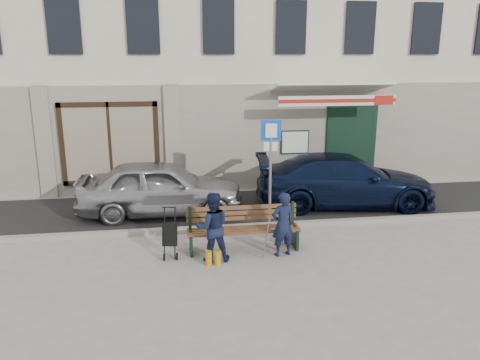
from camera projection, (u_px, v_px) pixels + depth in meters
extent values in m
plane|color=#9E9991|center=(245.00, 256.00, 9.71)|extent=(80.00, 80.00, 0.00)
cube|color=#282828|center=(227.00, 209.00, 12.67)|extent=(60.00, 3.20, 0.01)
cube|color=#9E9384|center=(235.00, 227.00, 11.13)|extent=(60.00, 0.18, 0.12)
cube|color=beige|center=(208.00, 27.00, 16.54)|extent=(20.00, 7.00, 10.00)
cube|color=#9E9384|center=(220.00, 139.00, 14.04)|extent=(20.00, 0.12, 3.20)
cube|color=maroon|center=(111.00, 143.00, 13.66)|extent=(2.50, 0.12, 2.00)
cube|color=black|center=(351.00, 145.00, 14.61)|extent=(1.60, 0.10, 2.60)
cube|color=black|center=(345.00, 146.00, 15.09)|extent=(1.25, 0.90, 2.40)
cube|color=white|center=(295.00, 142.00, 14.29)|extent=(0.80, 0.03, 0.65)
cube|color=white|center=(328.00, 88.00, 13.78)|extent=(3.40, 1.72, 0.42)
cube|color=white|center=(338.00, 101.00, 13.04)|extent=(3.40, 0.05, 0.28)
cube|color=#AD1F15|center=(338.00, 101.00, 13.01)|extent=(3.40, 0.02, 0.10)
imported|color=#A7A7AB|center=(161.00, 187.00, 12.09)|extent=(4.26, 1.78, 1.44)
imported|color=black|center=(345.00, 180.00, 12.82)|extent=(5.05, 2.50, 1.41)
cylinder|color=gray|center=(270.00, 176.00, 11.13)|extent=(0.07, 0.07, 2.48)
cube|color=#0D4DB7|center=(271.00, 130.00, 10.85)|extent=(0.48, 0.09, 0.48)
cube|color=white|center=(271.00, 131.00, 10.82)|extent=(0.27, 0.05, 0.32)
cube|color=white|center=(271.00, 147.00, 10.95)|extent=(0.33, 0.07, 0.21)
cube|color=brown|center=(244.00, 230.00, 9.89)|extent=(2.40, 0.50, 0.04)
cube|color=brown|center=(242.00, 213.00, 10.09)|extent=(2.40, 0.10, 0.36)
cube|color=black|center=(191.00, 243.00, 9.80)|extent=(0.06, 0.50, 0.45)
cube|color=black|center=(295.00, 237.00, 10.11)|extent=(0.06, 0.50, 0.45)
cube|color=white|center=(279.00, 228.00, 9.90)|extent=(0.34, 0.25, 0.11)
cylinder|color=gray|center=(266.00, 239.00, 9.29)|extent=(0.07, 0.34, 0.96)
cylinder|color=#C18213|center=(209.00, 258.00, 9.24)|extent=(0.13, 0.13, 0.30)
cylinder|color=#C18213|center=(218.00, 258.00, 9.26)|extent=(0.13, 0.13, 0.30)
imported|color=#131834|center=(283.00, 224.00, 9.57)|extent=(0.56, 0.43, 1.36)
imported|color=#141A39|center=(212.00, 227.00, 9.32)|extent=(0.72, 0.57, 1.43)
cylinder|color=black|center=(164.00, 257.00, 9.47)|extent=(0.05, 0.15, 0.15)
cylinder|color=black|center=(177.00, 256.00, 9.50)|extent=(0.05, 0.15, 0.15)
cube|color=black|center=(170.00, 234.00, 9.58)|extent=(0.33, 0.30, 0.50)
cylinder|color=black|center=(169.00, 207.00, 9.56)|extent=(0.28, 0.06, 0.02)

